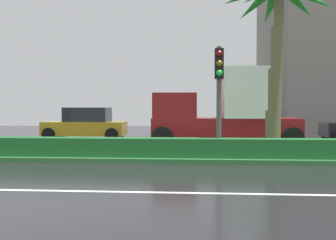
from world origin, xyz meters
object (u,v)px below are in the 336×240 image
car_in_traffic_second (86,124)px  box_truck_lead (227,111)px  palm_tree_centre_left (278,9)px  traffic_signal_median_right (219,81)px

car_in_traffic_second → box_truck_lead: box_truck_lead is taller
palm_tree_centre_left → car_in_traffic_second: palm_tree_centre_left is taller
palm_tree_centre_left → car_in_traffic_second: (-8.79, 6.43, -4.38)m
traffic_signal_median_right → palm_tree_centre_left: bearing=35.8°
palm_tree_centre_left → box_truck_lead: (-1.52, 3.48, -3.65)m
palm_tree_centre_left → car_in_traffic_second: bearing=143.8°
traffic_signal_median_right → box_truck_lead: bearing=83.1°
palm_tree_centre_left → traffic_signal_median_right: size_ratio=1.82×
car_in_traffic_second → traffic_signal_median_right: bearing=129.9°
traffic_signal_median_right → car_in_traffic_second: (-6.66, 7.96, -1.76)m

